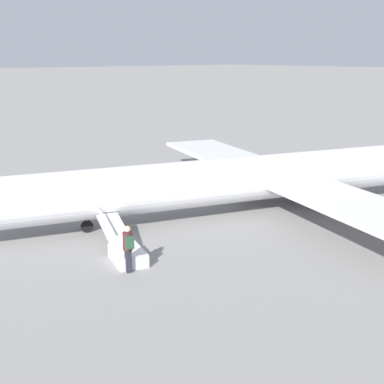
% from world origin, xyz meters
% --- Properties ---
extents(ground_plane, '(600.00, 600.00, 0.00)m').
position_xyz_m(ground_plane, '(0.00, 0.00, 0.00)').
color(ground_plane, gray).
extents(airplane_main, '(31.35, 24.73, 5.80)m').
position_xyz_m(airplane_main, '(-0.84, 0.28, 1.73)').
color(airplane_main, silver).
rests_on(airplane_main, ground).
extents(boarding_stairs, '(2.21, 4.13, 1.52)m').
position_xyz_m(boarding_stairs, '(8.83, 0.93, 0.35)').
color(boarding_stairs, silver).
rests_on(boarding_stairs, ground).
extents(passenger, '(0.43, 0.57, 1.74)m').
position_xyz_m(passenger, '(9.50, 2.16, 1.00)').
color(passenger, '#23232D').
rests_on(passenger, ground).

